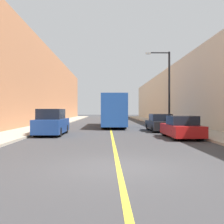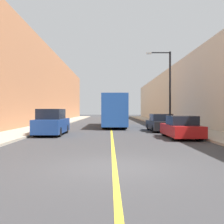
# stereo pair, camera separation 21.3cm
# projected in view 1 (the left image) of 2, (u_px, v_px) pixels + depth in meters

# --- Properties ---
(ground_plane) EXTENTS (200.00, 200.00, 0.00)m
(ground_plane) POSITION_uv_depth(u_px,v_px,m) (118.00, 167.00, 8.38)
(ground_plane) COLOR #38383A
(sidewalk_left) EXTENTS (3.07, 72.00, 0.15)m
(sidewalk_left) POSITION_uv_depth(u_px,v_px,m) (61.00, 122.00, 38.24)
(sidewalk_left) COLOR #A89E8C
(sidewalk_left) RESTS_ON ground
(sidewalk_right) EXTENTS (3.07, 72.00, 0.15)m
(sidewalk_right) POSITION_uv_depth(u_px,v_px,m) (158.00, 122.00, 38.52)
(sidewalk_right) COLOR #A89E8C
(sidewalk_right) RESTS_ON ground
(building_row_left) EXTENTS (4.00, 72.00, 10.81)m
(building_row_left) POSITION_uv_depth(u_px,v_px,m) (36.00, 86.00, 38.13)
(building_row_left) COLOR #B2724C
(building_row_left) RESTS_ON ground
(building_row_right) EXTENTS (4.00, 72.00, 8.17)m
(building_row_right) POSITION_uv_depth(u_px,v_px,m) (182.00, 95.00, 38.56)
(building_row_right) COLOR beige
(building_row_right) RESTS_ON ground
(road_center_line) EXTENTS (0.16, 72.00, 0.01)m
(road_center_line) POSITION_uv_depth(u_px,v_px,m) (109.00, 123.00, 38.38)
(road_center_line) COLOR gold
(road_center_line) RESTS_ON ground
(bus) EXTENTS (2.47, 11.21, 3.42)m
(bus) POSITION_uv_depth(u_px,v_px,m) (113.00, 110.00, 29.16)
(bus) COLOR #1E4793
(bus) RESTS_ON ground
(parked_suv_left) EXTENTS (1.86, 4.80, 1.93)m
(parked_suv_left) POSITION_uv_depth(u_px,v_px,m) (52.00, 123.00, 19.30)
(parked_suv_left) COLOR navy
(parked_suv_left) RESTS_ON ground
(car_right_near) EXTENTS (1.90, 4.45, 1.47)m
(car_right_near) POSITION_uv_depth(u_px,v_px,m) (181.00, 128.00, 17.21)
(car_right_near) COLOR maroon
(car_right_near) RESTS_ON ground
(car_right_mid) EXTENTS (1.89, 4.77, 1.52)m
(car_right_mid) POSITION_uv_depth(u_px,v_px,m) (160.00, 123.00, 22.93)
(car_right_mid) COLOR black
(car_right_mid) RESTS_ON ground
(street_lamp_right) EXTENTS (2.48, 0.24, 7.57)m
(street_lamp_right) POSITION_uv_depth(u_px,v_px,m) (167.00, 84.00, 26.31)
(street_lamp_right) COLOR black
(street_lamp_right) RESTS_ON sidewalk_right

